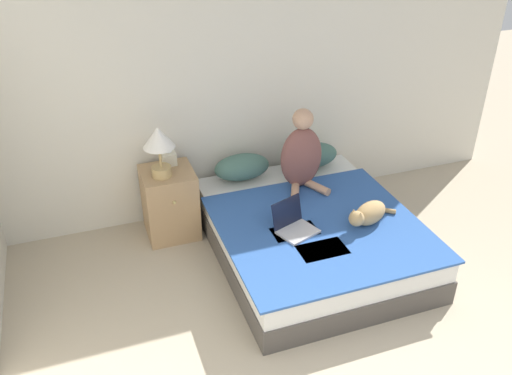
# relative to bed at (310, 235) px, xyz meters

# --- Properties ---
(wall_back) EXTENTS (5.48, 0.05, 2.55)m
(wall_back) POSITION_rel_bed_xyz_m (-0.23, 1.03, 1.08)
(wall_back) COLOR beige
(wall_back) RESTS_ON ground_plane
(bed) EXTENTS (1.60, 1.91, 0.40)m
(bed) POSITION_rel_bed_xyz_m (0.00, 0.00, 0.00)
(bed) COLOR #4C4742
(bed) RESTS_ON ground_plane
(pillow_near) EXTENTS (0.52, 0.29, 0.24)m
(pillow_near) POSITION_rel_bed_xyz_m (-0.35, 0.78, 0.32)
(pillow_near) COLOR #42665B
(pillow_near) RESTS_ON bed
(pillow_far) EXTENTS (0.52, 0.29, 0.24)m
(pillow_far) POSITION_rel_bed_xyz_m (0.35, 0.78, 0.32)
(pillow_far) COLOR #42665B
(pillow_far) RESTS_ON bed
(person_sitting) EXTENTS (0.39, 0.37, 0.74)m
(person_sitting) POSITION_rel_bed_xyz_m (0.10, 0.48, 0.52)
(person_sitting) COLOR brown
(person_sitting) RESTS_ON bed
(cat_tabby) EXTENTS (0.51, 0.30, 0.19)m
(cat_tabby) POSITION_rel_bed_xyz_m (0.37, -0.27, 0.30)
(cat_tabby) COLOR tan
(cat_tabby) RESTS_ON bed
(laptop_open) EXTENTS (0.37, 0.36, 0.24)m
(laptop_open) POSITION_rel_bed_xyz_m (-0.23, -0.15, 0.26)
(laptop_open) COLOR #B7B7BC
(laptop_open) RESTS_ON bed
(nightstand) EXTENTS (0.45, 0.47, 0.63)m
(nightstand) POSITION_rel_bed_xyz_m (-1.05, 0.73, 0.12)
(nightstand) COLOR tan
(nightstand) RESTS_ON ground_plane
(table_lamp) EXTENTS (0.27, 0.27, 0.45)m
(table_lamp) POSITION_rel_bed_xyz_m (-1.10, 0.67, 0.74)
(table_lamp) COLOR tan
(table_lamp) RESTS_ON nightstand
(tissue_box) EXTENTS (0.12, 0.12, 0.14)m
(tissue_box) POSITION_rel_bed_xyz_m (-1.00, 0.86, 0.49)
(tissue_box) COLOR beige
(tissue_box) RESTS_ON nightstand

